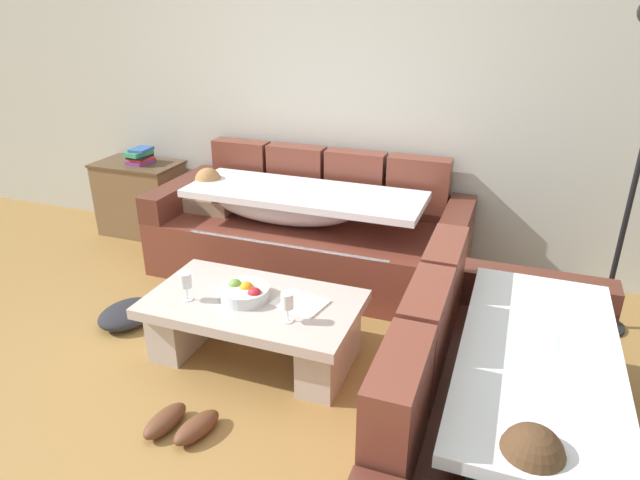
% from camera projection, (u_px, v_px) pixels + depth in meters
% --- Properties ---
extents(ground_plane, '(14.00, 14.00, 0.00)m').
position_uv_depth(ground_plane, '(185.00, 402.00, 2.91)').
color(ground_plane, olive).
extents(back_wall, '(9.00, 0.10, 2.70)m').
position_uv_depth(back_wall, '(325.00, 82.00, 4.21)').
color(back_wall, '#B9BBB1').
rests_on(back_wall, ground_plane).
extents(couch_along_wall, '(2.30, 0.92, 0.88)m').
position_uv_depth(couch_along_wall, '(305.00, 231.00, 4.16)').
color(couch_along_wall, brown).
rests_on(couch_along_wall, ground_plane).
extents(couch_near_window, '(0.92, 1.82, 0.88)m').
position_uv_depth(couch_near_window, '(504.00, 419.00, 2.31)').
color(couch_near_window, brown).
rests_on(couch_near_window, ground_plane).
extents(coffee_table, '(1.20, 0.68, 0.38)m').
position_uv_depth(coffee_table, '(254.00, 321.00, 3.19)').
color(coffee_table, '#B8ADA5').
rests_on(coffee_table, ground_plane).
extents(fruit_bowl, '(0.28, 0.28, 0.10)m').
position_uv_depth(fruit_bowl, '(245.00, 292.00, 3.13)').
color(fruit_bowl, silver).
rests_on(fruit_bowl, coffee_table).
extents(wine_glass_near_left, '(0.07, 0.07, 0.17)m').
position_uv_depth(wine_glass_near_left, '(186.00, 281.00, 3.08)').
color(wine_glass_near_left, silver).
rests_on(wine_glass_near_left, coffee_table).
extents(wine_glass_near_right, '(0.07, 0.07, 0.17)m').
position_uv_depth(wine_glass_near_right, '(287.00, 302.00, 2.88)').
color(wine_glass_near_right, silver).
rests_on(wine_glass_near_right, coffee_table).
extents(open_magazine, '(0.32, 0.26, 0.01)m').
position_uv_depth(open_magazine, '(300.00, 303.00, 3.09)').
color(open_magazine, white).
rests_on(open_magazine, coffee_table).
extents(side_cabinet, '(0.72, 0.44, 0.64)m').
position_uv_depth(side_cabinet, '(142.00, 198.00, 4.88)').
color(side_cabinet, brown).
rests_on(side_cabinet, ground_plane).
extents(book_stack_on_cabinet, '(0.19, 0.24, 0.13)m').
position_uv_depth(book_stack_on_cabinet, '(140.00, 156.00, 4.71)').
color(book_stack_on_cabinet, '#72337F').
rests_on(book_stack_on_cabinet, side_cabinet).
extents(floor_lamp, '(0.33, 0.31, 1.95)m').
position_uv_depth(floor_lamp, '(631.00, 158.00, 3.10)').
color(floor_lamp, black).
rests_on(floor_lamp, ground_plane).
extents(pair_of_shoes, '(0.34, 0.30, 0.09)m').
position_uv_depth(pair_of_shoes, '(181.00, 424.00, 2.70)').
color(pair_of_shoes, '#59331E').
rests_on(pair_of_shoes, ground_plane).
extents(crumpled_garment, '(0.39, 0.45, 0.12)m').
position_uv_depth(crumpled_garment, '(128.00, 314.00, 3.60)').
color(crumpled_garment, '#232328').
rests_on(crumpled_garment, ground_plane).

